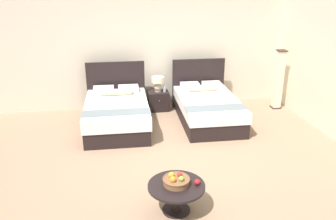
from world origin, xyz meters
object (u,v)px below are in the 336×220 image
at_px(coffee_table, 176,192).
at_px(table_lamp, 158,82).
at_px(bed_near_window, 117,113).
at_px(fruit_bowl, 176,180).
at_px(bed_near_corner, 207,107).
at_px(floor_lamp_corner, 279,80).
at_px(vase, 165,89).
at_px(loose_apple, 197,182).
at_px(nightstand, 158,101).

bearing_deg(coffee_table, table_lamp, 85.28).
distance_m(bed_near_window, fruit_bowl, 3.26).
bearing_deg(bed_near_corner, floor_lamp_corner, 14.54).
relative_size(vase, fruit_bowl, 0.44).
distance_m(vase, coffee_table, 4.08).
bearing_deg(bed_near_window, table_lamp, 40.58).
distance_m(bed_near_window, coffee_table, 3.28).
relative_size(vase, coffee_table, 0.21).
bearing_deg(bed_near_window, bed_near_corner, 0.07).
xyz_separation_m(table_lamp, loose_apple, (-0.05, -4.14, -0.25)).
height_order(bed_near_window, coffee_table, bed_near_window).
bearing_deg(vase, bed_near_corner, -44.31).
relative_size(bed_near_window, coffee_table, 2.66).
bearing_deg(nightstand, bed_near_window, -140.05).
xyz_separation_m(bed_near_window, nightstand, (1.06, 0.89, -0.09)).
bearing_deg(fruit_bowl, bed_near_corner, 66.84).
bearing_deg(loose_apple, bed_near_corner, 71.70).
bearing_deg(nightstand, loose_apple, -90.71).
distance_m(table_lamp, fruit_bowl, 4.10).
relative_size(nightstand, fruit_bowl, 1.34).
relative_size(table_lamp, fruit_bowl, 0.97).
bearing_deg(loose_apple, nightstand, 89.29).
bearing_deg(vase, coffee_table, -96.97).
relative_size(bed_near_corner, table_lamp, 5.91).
relative_size(fruit_bowl, loose_apple, 4.74).
bearing_deg(loose_apple, bed_near_window, 107.30).
height_order(nightstand, coffee_table, nightstand).
bearing_deg(floor_lamp_corner, table_lamp, 172.58).
xyz_separation_m(nightstand, loose_apple, (-0.05, -4.12, 0.23)).
height_order(bed_near_window, nightstand, bed_near_window).
height_order(table_lamp, vase, table_lamp).
xyz_separation_m(bed_near_corner, fruit_bowl, (-1.36, -3.18, 0.17)).
bearing_deg(bed_near_corner, vase, 135.69).
height_order(vase, coffee_table, vase).
bearing_deg(bed_near_window, coffee_table, -77.29).
bearing_deg(vase, floor_lamp_corner, -6.63).
relative_size(table_lamp, loose_apple, 4.58).
bearing_deg(vase, fruit_bowl, -97.00).
xyz_separation_m(table_lamp, vase, (0.16, -0.06, -0.15)).
bearing_deg(floor_lamp_corner, coffee_table, -131.98).
xyz_separation_m(vase, loose_apple, (-0.21, -4.08, -0.10)).
relative_size(table_lamp, floor_lamp_corner, 0.25).
bearing_deg(floor_lamp_corner, nightstand, 172.96).
bearing_deg(table_lamp, vase, -21.08).
relative_size(bed_near_window, bed_near_corner, 0.97).
distance_m(nightstand, vase, 0.36).
bearing_deg(vase, bed_near_window, -145.11).
bearing_deg(vase, loose_apple, -92.90).
distance_m(table_lamp, vase, 0.22).
xyz_separation_m(fruit_bowl, floor_lamp_corner, (3.34, 3.69, 0.26)).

